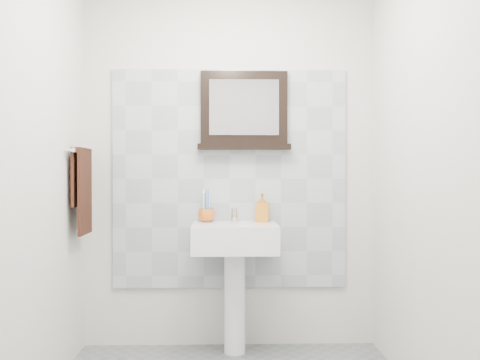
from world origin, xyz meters
name	(u,v)px	position (x,y,z in m)	size (l,w,h in m)	color
back_wall	(230,164)	(0.00, 1.10, 1.25)	(2.00, 0.01, 2.50)	silver
front_wall	(236,154)	(0.00, -1.10, 1.25)	(2.00, 0.01, 2.50)	silver
left_wall	(28,161)	(-1.00, 0.00, 1.25)	(0.01, 2.20, 2.50)	silver
right_wall	(431,162)	(1.00, 0.00, 1.25)	(0.01, 2.20, 2.50)	silver
splashback	(230,179)	(0.00, 1.09, 1.15)	(1.60, 0.02, 1.50)	#A3ACB0
pedestal_sink	(235,252)	(0.03, 0.87, 0.68)	(0.55, 0.44, 0.96)	white
toothbrush_cup	(206,215)	(-0.16, 1.01, 0.90)	(0.11, 0.11, 0.09)	#CF5C18
toothbrushes	(207,204)	(-0.15, 1.01, 0.98)	(0.05, 0.04, 0.21)	white
soap_dispenser	(262,207)	(0.22, 1.00, 0.96)	(0.09, 0.09, 0.20)	#B94F15
framed_mirror	(244,113)	(0.10, 1.06, 1.60)	(0.63, 0.11, 0.54)	black
towel_bar	(81,151)	(-0.95, 0.82, 1.33)	(0.07, 0.40, 0.03)	silver
hand_towel	(82,184)	(-0.94, 0.82, 1.12)	(0.06, 0.30, 0.55)	black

